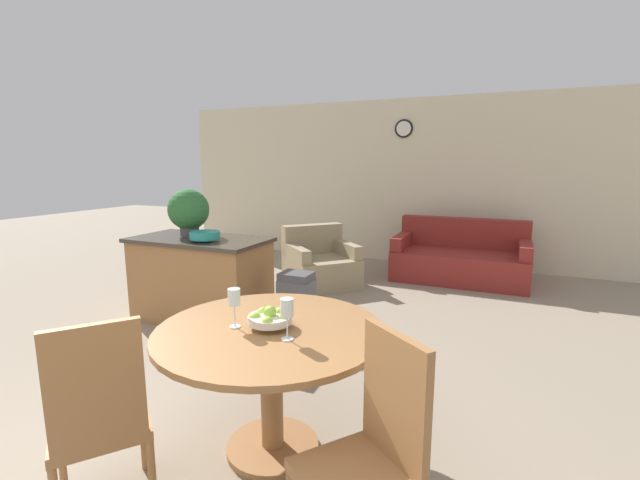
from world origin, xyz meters
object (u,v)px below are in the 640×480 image
(dining_chair_near_right, at_px, (372,448))
(couch, at_px, (460,259))
(fruit_bowl, at_px, (270,318))
(wine_glass_right, at_px, (287,309))
(kitchen_island, at_px, (201,279))
(potted_plant, at_px, (189,211))
(wine_glass_left, at_px, (234,299))
(dining_chair_near_left, at_px, (99,414))
(dining_table, at_px, (271,356))
(armchair, at_px, (320,265))
(teal_bowl, at_px, (205,235))
(trash_bin, at_px, (297,304))

(dining_chair_near_right, xyz_separation_m, couch, (-0.14, 4.85, -0.25))
(fruit_bowl, distance_m, wine_glass_right, 0.23)
(kitchen_island, relative_size, potted_plant, 2.90)
(wine_glass_left, height_order, couch, wine_glass_left)
(dining_chair_near_left, xyz_separation_m, wine_glass_right, (0.64, 0.63, 0.38))
(dining_table, relative_size, wine_glass_left, 5.75)
(potted_plant, xyz_separation_m, armchair, (0.82, 1.64, -0.88))
(dining_chair_near_left, height_order, teal_bowl, dining_chair_near_left)
(dining_chair_near_left, relative_size, wine_glass_right, 4.51)
(wine_glass_left, distance_m, wine_glass_right, 0.35)
(dining_table, relative_size, dining_chair_near_left, 1.28)
(kitchen_island, bearing_deg, armchair, 70.03)
(fruit_bowl, relative_size, wine_glass_left, 1.10)
(dining_table, height_order, kitchen_island, kitchen_island)
(wine_glass_left, relative_size, armchair, 0.18)
(potted_plant, bearing_deg, dining_table, -40.08)
(couch, bearing_deg, kitchen_island, -130.20)
(dining_chair_near_right, relative_size, armchair, 0.83)
(dining_table, xyz_separation_m, dining_chair_near_right, (0.74, -0.47, -0.05))
(fruit_bowl, relative_size, wine_glass_right, 1.10)
(wine_glass_left, distance_m, kitchen_island, 2.32)
(trash_bin, bearing_deg, potted_plant, 178.76)
(fruit_bowl, relative_size, trash_bin, 0.40)
(wine_glass_left, relative_size, couch, 0.12)
(wine_glass_right, height_order, teal_bowl, teal_bowl)
(wine_glass_right, bearing_deg, couch, 84.54)
(dining_table, relative_size, dining_chair_near_right, 1.28)
(fruit_bowl, bearing_deg, dining_chair_near_right, -32.49)
(kitchen_island, height_order, potted_plant, potted_plant)
(dining_chair_near_left, xyz_separation_m, couch, (1.06, 5.11, -0.25))
(dining_chair_near_left, height_order, wine_glass_right, dining_chair_near_left)
(kitchen_island, bearing_deg, fruit_bowl, -41.48)
(fruit_bowl, xyz_separation_m, potted_plant, (-1.96, 1.65, 0.35))
(dining_chair_near_left, distance_m, kitchen_island, 2.64)
(fruit_bowl, relative_size, armchair, 0.20)
(dining_chair_near_left, distance_m, wine_glass_right, 0.97)
(wine_glass_left, relative_size, trash_bin, 0.36)
(teal_bowl, bearing_deg, dining_chair_near_left, -62.82)
(dining_chair_near_right, bearing_deg, armchair, -25.54)
(wine_glass_left, xyz_separation_m, teal_bowl, (-1.40, 1.51, 0.03))
(potted_plant, bearing_deg, teal_bowl, -29.53)
(dining_chair_near_left, bearing_deg, potted_plant, 69.87)
(teal_bowl, height_order, armchair, teal_bowl)
(wine_glass_right, bearing_deg, fruit_bowl, 146.88)
(wine_glass_left, xyz_separation_m, trash_bin, (-0.48, 1.69, -0.62))
(fruit_bowl, bearing_deg, potted_plant, 139.91)
(dining_chair_near_left, xyz_separation_m, armchair, (-0.67, 4.02, -0.26))
(trash_bin, bearing_deg, dining_chair_near_left, -85.40)
(wine_glass_right, relative_size, potted_plant, 0.45)
(potted_plant, bearing_deg, fruit_bowl, -40.09)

